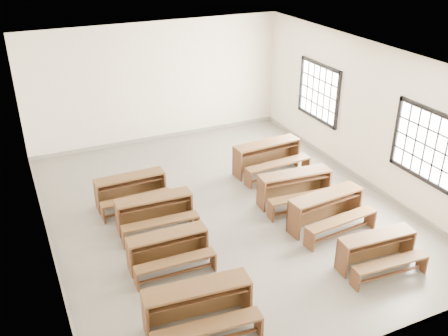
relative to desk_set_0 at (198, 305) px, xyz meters
name	(u,v)px	position (x,y,z in m)	size (l,w,h in m)	color
room	(228,114)	(1.83, 2.87, 1.72)	(8.50, 8.50, 3.20)	slate
desk_set_0	(198,305)	(0.00, 0.00, 0.00)	(1.67, 0.98, 0.72)	brown
desk_set_1	(168,248)	(0.09, 1.60, -0.05)	(1.42, 0.76, 0.63)	brown
desk_set_2	(155,210)	(0.24, 2.86, -0.03)	(1.52, 0.84, 0.67)	brown
desk_set_3	(131,188)	(0.06, 3.93, -0.03)	(1.48, 0.78, 0.66)	brown
desk_set_4	(377,249)	(3.37, 0.06, -0.05)	(1.44, 0.82, 0.63)	brown
desk_set_5	(327,208)	(3.32, 1.48, -0.01)	(1.65, 0.97, 0.71)	brown
desk_set_6	(295,186)	(3.25, 2.53, -0.01)	(1.64, 0.94, 0.71)	brown
desk_set_7	(268,155)	(3.45, 4.08, 0.01)	(1.71, 0.96, 0.74)	brown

